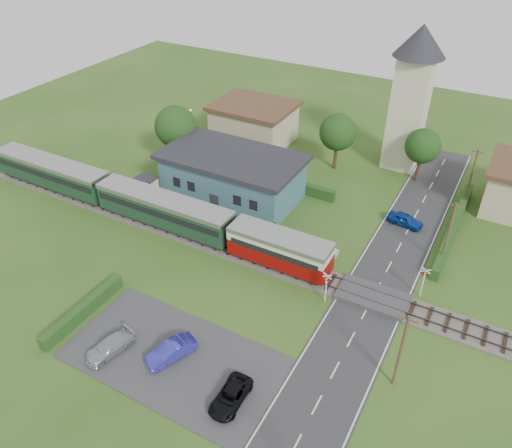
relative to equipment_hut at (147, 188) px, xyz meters
The scene contains 30 objects.
ground 18.82m from the equipment_hut, 16.11° to the right, with size 120.00×120.00×0.00m, color #2D4C19.
railway_track 18.36m from the equipment_hut, 10.08° to the right, with size 76.00×3.20×0.49m.
road 28.53m from the equipment_hut, 10.52° to the right, with size 6.00×70.00×0.05m, color #28282B.
car_park 23.90m from the equipment_hut, 46.19° to the right, with size 17.00×9.00×0.08m, color #333335.
crossing_deck 28.22m from the equipment_hut, ahead, with size 6.20×3.40×0.45m, color #333335.
platform 8.14m from the equipment_hut, ahead, with size 30.00×3.00×0.45m, color gray.
equipment_hut is the anchor object (origin of this frame).
station_building 9.92m from the equipment_hut, 35.92° to the left, with size 16.00×9.00×5.30m.
train 3.74m from the equipment_hut, 59.55° to the right, with size 43.20×2.90×3.40m.
church_tower 33.48m from the equipment_hut, 44.75° to the left, with size 6.00×6.00×17.60m.
house_west 20.05m from the equipment_hut, 81.38° to the left, with size 10.80×8.80×5.50m.
hedge_carpark 18.61m from the equipment_hut, 67.85° to the right, with size 0.80×9.00×1.20m, color #193814.
hedge_roadside 33.98m from the equipment_hut, 18.54° to the left, with size 0.80×18.00×1.20m, color #193814.
hedge_station 13.09m from the equipment_hut, 52.16° to the left, with size 22.00×0.80×1.30m, color #193814.
tree_a 9.73m from the equipment_hut, 102.80° to the left, with size 5.20×5.20×8.00m.
tree_b 24.16m from the equipment_hut, 48.05° to the left, with size 4.60×4.60×7.34m.
tree_c 32.81m from the equipment_hut, 37.29° to the left, with size 4.20×4.20×6.78m.
utility_pole_b 34.14m from the equipment_hut, 19.18° to the right, with size 1.40×0.22×7.00m.
utility_pole_c 32.61m from the equipment_hut, ahead, with size 1.40×0.22×7.00m.
utility_pole_d 36.37m from the equipment_hut, 27.55° to the left, with size 1.40×0.22×7.00m.
crossing_signal_near 25.04m from the equipment_hut, 12.94° to the right, with size 0.84×0.28×3.28m.
crossing_signal_far 31.61m from the equipment_hut, ahead, with size 0.84×0.28×3.28m.
streetlamp_west 15.39m from the equipment_hut, 105.12° to the left, with size 0.30×0.30×5.15m.
streetlamp_east 40.41m from the equipment_hut, 32.67° to the left, with size 0.30×0.30×5.15m.
car_on_road 29.01m from the equipment_hut, 19.23° to the left, with size 1.53×3.80×1.30m, color navy.
car_park_blue 23.77m from the equipment_hut, 46.51° to the right, with size 1.44×4.12×1.36m, color #2C2BA1.
car_park_silver 22.53m from the equipment_hut, 58.36° to the right, with size 1.68×4.14×1.20m, color #9FA6B0.
car_park_dark 29.09m from the equipment_hut, 39.36° to the right, with size 1.87×4.05×1.12m, color black.
pedestrian_near 16.45m from the equipment_hut, ahead, with size 0.72×0.47×1.98m, color gray.
pedestrian_far 1.01m from the equipment_hut, ahead, with size 0.74×0.57×1.51m, color gray.
Camera 1 is at (16.72, -31.56, 31.07)m, focal length 35.00 mm.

